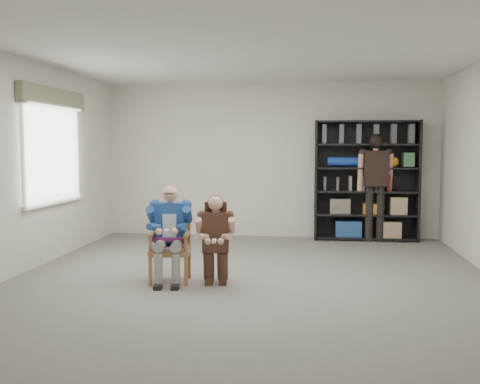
% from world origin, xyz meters
% --- Properties ---
extents(room_shell, '(6.00, 7.00, 2.80)m').
position_xyz_m(room_shell, '(0.00, 0.00, 1.40)').
color(room_shell, white).
rests_on(room_shell, ground).
extents(floor, '(6.00, 7.00, 0.01)m').
position_xyz_m(floor, '(0.00, 0.00, 0.00)').
color(floor, slate).
rests_on(floor, ground).
extents(window_left, '(0.16, 2.00, 1.75)m').
position_xyz_m(window_left, '(-2.95, 1.00, 1.63)').
color(window_left, silver).
rests_on(window_left, room_shell).
extents(armchair, '(0.59, 0.57, 0.91)m').
position_xyz_m(armchair, '(-0.97, -0.14, 0.46)').
color(armchair, '#915A2C').
rests_on(armchair, floor).
extents(seated_man, '(0.59, 0.77, 1.19)m').
position_xyz_m(seated_man, '(-0.97, -0.14, 0.59)').
color(seated_man, navy).
rests_on(seated_man, floor).
extents(kneeling_woman, '(0.54, 0.78, 1.09)m').
position_xyz_m(kneeling_woman, '(-0.39, -0.26, 0.54)').
color(kneeling_woman, '#39271A').
rests_on(kneeling_woman, floor).
extents(bookshelf, '(1.80, 0.38, 2.10)m').
position_xyz_m(bookshelf, '(1.70, 3.28, 1.05)').
color(bookshelf, black).
rests_on(bookshelf, floor).
extents(standing_man, '(0.60, 0.37, 1.85)m').
position_xyz_m(standing_man, '(1.84, 3.16, 0.93)').
color(standing_man, black).
rests_on(standing_man, floor).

